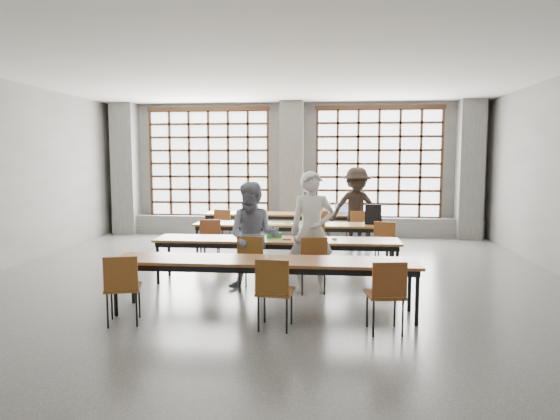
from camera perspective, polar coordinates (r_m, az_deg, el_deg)
The scene contains 39 objects.
floor at distance 8.11m, azimuth -1.49°, elevation -8.69°, with size 11.00×11.00×0.00m, color #4F4F4D.
ceiling at distance 7.98m, azimuth -1.56°, elevation 16.42°, with size 11.00×11.00×0.00m, color silver.
wall_back at distance 13.32m, azimuth 1.44°, elevation 4.68°, with size 10.00×10.00×0.00m, color #595957.
wall_front at distance 2.50m, azimuth -17.42°, elevation -1.32°, with size 10.00×10.00×0.00m, color #595957.
column_left at distance 14.11m, azimuth -17.25°, elevation 4.49°, with size 0.60×0.55×3.50m, color #50504E.
column_mid at distance 13.04m, azimuth 1.35°, elevation 4.65°, with size 0.60×0.55×3.50m, color #50504E.
column_right at distance 13.48m, azimuth 20.86°, elevation 4.30°, with size 0.60×0.55×3.50m, color #50504E.
window_left at distance 13.60m, azimuth -8.12°, elevation 5.28°, with size 3.32×0.12×3.00m.
window_right at distance 13.27m, azimuth 11.19°, elevation 5.21°, with size 3.32×0.12×3.00m.
sill_ledge at distance 13.24m, azimuth 1.36°, elevation -1.84°, with size 9.80×0.35×0.50m, color #50504E.
desk_row_a at distance 11.96m, azimuth 0.91°, elevation -0.68°, with size 4.00×0.70×0.73m.
desk_row_b at distance 10.11m, azimuth 1.52°, elevation -1.92°, with size 4.00×0.70×0.73m.
desk_row_c at distance 8.22m, azimuth -0.41°, elevation -3.76°, with size 4.00×0.70×0.73m.
desk_row_d at distance 6.59m, azimuth -1.76°, elevation -6.21°, with size 4.00×0.70×0.73m.
chair_back_left at distance 11.57m, azimuth -6.36°, elevation -1.59°, with size 0.49×0.50×0.88m.
chair_back_mid at distance 11.32m, azimuth 4.64°, elevation -1.74°, with size 0.47×0.47×0.88m.
chair_back_right at distance 11.34m, azimuth 8.84°, elevation -1.78°, with size 0.51×0.52×0.88m.
chair_mid_left at distance 9.76m, azimuth -8.03°, elevation -3.02°, with size 0.53×0.53×0.88m.
chair_mid_centre at distance 9.49m, azimuth 3.78°, elevation -3.23°, with size 0.51×0.52×0.88m.
chair_mid_right at distance 9.55m, azimuth 11.97°, elevation -3.30°, with size 0.52×0.52×0.88m.
chair_front_left at distance 7.67m, azimuth -3.21°, elevation -5.45°, with size 0.46×0.47×0.88m.
chair_front_right at distance 7.58m, azimuth 3.74°, elevation -5.58°, with size 0.50×0.50×0.88m.
chair_near_left at distance 6.46m, azimuth -17.58°, elevation -7.90°, with size 0.52×0.52×0.88m.
chair_near_mid at distance 5.99m, azimuth -0.69°, elevation -8.72°, with size 0.46×0.46×0.88m.
chair_near_right at distance 5.99m, azimuth 12.10°, elevation -8.84°, with size 0.48×0.48×0.88m.
student_male at distance 7.64m, azimuth 3.68°, elevation -2.51°, with size 0.68×0.44×1.85m, color silver.
student_female at distance 7.74m, azimuth -3.01°, elevation -3.02°, with size 0.82×0.64×1.69m, color navy.
student_back at distance 11.42m, azimuth 8.73°, elevation 0.22°, with size 1.19×0.68×1.84m, color black.
laptop_front at distance 8.27m, azimuth 3.43°, elevation -2.82°, with size 0.39×0.34×0.26m.
laptop_back at distance 12.02m, azimuth 7.26°, elevation -0.09°, with size 0.45×0.42×0.26m.
mouse at distance 8.14m, azimuth 6.25°, elevation -3.28°, with size 0.10×0.06×0.04m, color silver.
green_box at distance 8.28m, azimuth -0.69°, elevation -2.90°, with size 0.25×0.09×0.09m, color #297E35.
phone at distance 8.09m, azimuth 0.79°, elevation -3.39°, with size 0.13×0.06×0.01m, color black.
paper_sheet_a at distance 10.22m, azimuth -1.82°, elevation -1.46°, with size 0.30×0.21×0.00m, color white.
paper_sheet_b at distance 10.08m, azimuth -0.20°, elevation -1.56°, with size 0.30×0.21×0.00m, color silver.
paper_sheet_c at distance 10.10m, azimuth 2.09°, elevation -1.55°, with size 0.30×0.21×0.00m, color white.
backpack at distance 10.14m, azimuth 10.60°, elevation -0.48°, with size 0.32×0.20×0.40m, color black.
plastic_bag at distance 11.95m, azimuth 5.23°, elevation 0.29°, with size 0.26×0.21×0.29m, color white.
red_pouch at distance 6.55m, azimuth -17.48°, elevation -8.04°, with size 0.20×0.08×0.06m, color maroon.
Camera 1 is at (0.98, -7.78, 2.06)m, focal length 32.00 mm.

